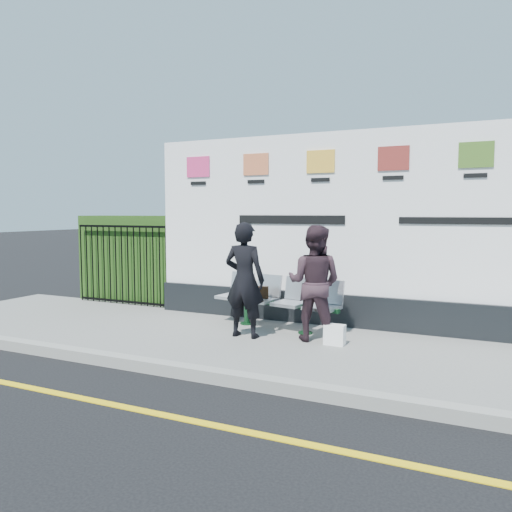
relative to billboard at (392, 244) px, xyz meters
The scene contains 12 objects.
ground 4.13m from the billboard, 97.40° to the right, with size 80.00×80.00×0.00m, color black.
pavement 1.98m from the billboard, 110.32° to the right, with size 14.00×3.00×0.12m, color slate.
kerb 3.19m from the billboard, 99.95° to the right, with size 14.00×0.18×0.14m, color gray.
yellow_line 4.13m from the billboard, 97.40° to the right, with size 14.00×0.10×0.01m, color yellow.
billboard is the anchor object (origin of this frame).
hedge 5.11m from the billboard, behind, with size 2.35×0.70×1.70m, color #244615.
railing 5.10m from the billboard, behind, with size 2.05×0.06×1.54m, color black, non-canonical shape.
bench 2.05m from the billboard, 157.58° to the right, with size 2.04×0.54×0.44m, color #B2B6BC, non-canonical shape.
woman_left 2.29m from the billboard, 144.21° to the right, with size 0.60×0.39×1.63m, color black.
woman_right 1.46m from the billboard, 129.01° to the right, with size 0.77×0.60×1.59m, color #332129.
handbag_brown 2.12m from the billboard, 161.86° to the right, with size 0.24×0.10×0.19m, color black.
carrier_bag_white 1.75m from the billboard, 113.92° to the right, with size 0.27×0.16×0.27m, color white.
Camera 1 is at (1.75, -3.73, 1.89)m, focal length 35.00 mm.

